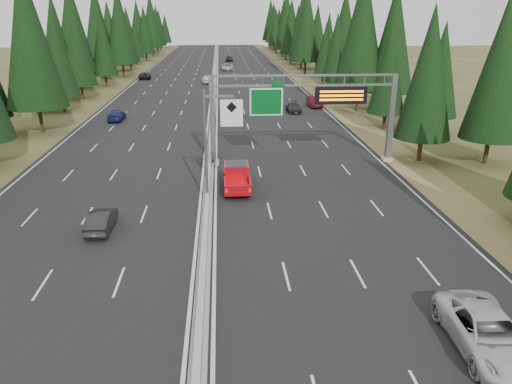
% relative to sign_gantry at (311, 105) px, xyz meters
% --- Properties ---
extents(road, '(32.00, 260.00, 0.08)m').
position_rel_sign_gantry_xyz_m(road, '(-8.92, 45.12, -5.23)').
color(road, black).
rests_on(road, ground).
extents(shoulder_right, '(3.60, 260.00, 0.06)m').
position_rel_sign_gantry_xyz_m(shoulder_right, '(8.88, 45.12, -5.24)').
color(shoulder_right, olive).
rests_on(shoulder_right, ground).
extents(shoulder_left, '(3.60, 260.00, 0.06)m').
position_rel_sign_gantry_xyz_m(shoulder_left, '(-26.72, 45.12, -5.24)').
color(shoulder_left, '#424520').
rests_on(shoulder_left, ground).
extents(median_barrier, '(0.70, 260.00, 0.85)m').
position_rel_sign_gantry_xyz_m(median_barrier, '(-8.92, 45.12, -4.85)').
color(median_barrier, gray).
rests_on(median_barrier, road).
extents(sign_gantry, '(16.75, 0.98, 7.80)m').
position_rel_sign_gantry_xyz_m(sign_gantry, '(0.00, 0.00, 0.00)').
color(sign_gantry, slate).
rests_on(sign_gantry, road).
extents(hov_sign_pole, '(2.80, 0.50, 8.00)m').
position_rel_sign_gantry_xyz_m(hov_sign_pole, '(-8.33, -9.92, -0.54)').
color(hov_sign_pole, slate).
rests_on(hov_sign_pole, road).
extents(tree_row_right, '(11.35, 240.97, 18.92)m').
position_rel_sign_gantry_xyz_m(tree_row_right, '(13.03, 50.80, 4.11)').
color(tree_row_right, black).
rests_on(tree_row_right, ground).
extents(tree_row_left, '(11.98, 244.36, 18.78)m').
position_rel_sign_gantry_xyz_m(tree_row_left, '(-30.81, 41.61, 3.84)').
color(tree_row_left, black).
rests_on(tree_row_left, ground).
extents(silver_minivan, '(2.82, 5.83, 1.60)m').
position_rel_sign_gantry_xyz_m(silver_minivan, '(2.57, -26.88, -4.39)').
color(silver_minivan, silver).
rests_on(silver_minivan, road).
extents(red_pickup, '(1.95, 5.46, 1.78)m').
position_rel_sign_gantry_xyz_m(red_pickup, '(-6.74, -6.32, -4.20)').
color(red_pickup, black).
rests_on(red_pickup, road).
extents(car_ahead_green, '(2.29, 4.77, 1.57)m').
position_rel_sign_gantry_xyz_m(car_ahead_green, '(-5.99, 21.57, -4.40)').
color(car_ahead_green, '#135339').
rests_on(car_ahead_green, road).
extents(car_ahead_dkred, '(1.75, 4.53, 1.47)m').
position_rel_sign_gantry_xyz_m(car_ahead_dkred, '(5.58, 27.87, -4.45)').
color(car_ahead_dkred, '#4C0A14').
rests_on(car_ahead_dkred, road).
extents(car_ahead_dkgrey, '(1.82, 4.44, 1.29)m').
position_rel_sign_gantry_xyz_m(car_ahead_dkgrey, '(2.06, 24.27, -4.54)').
color(car_ahead_dkgrey, black).
rests_on(car_ahead_dkgrey, road).
extents(car_ahead_white, '(2.42, 5.25, 1.46)m').
position_rel_sign_gantry_xyz_m(car_ahead_white, '(-6.15, 77.21, -4.46)').
color(car_ahead_white, '#BDBDBD').
rests_on(car_ahead_white, road).
extents(car_ahead_far, '(1.96, 4.82, 1.64)m').
position_rel_sign_gantry_xyz_m(car_ahead_far, '(-5.18, 99.65, -4.37)').
color(car_ahead_far, black).
rests_on(car_ahead_far, road).
extents(car_onc_near, '(1.38, 3.90, 1.28)m').
position_rel_sign_gantry_xyz_m(car_onc_near, '(-15.41, -13.84, -4.55)').
color(car_onc_near, black).
rests_on(car_onc_near, road).
extents(car_onc_blue, '(1.81, 4.43, 1.29)m').
position_rel_sign_gantry_xyz_m(car_onc_blue, '(-20.93, 20.29, -4.55)').
color(car_onc_blue, navy).
rests_on(car_onc_blue, road).
extents(car_onc_white, '(2.03, 4.51, 1.50)m').
position_rel_sign_gantry_xyz_m(car_onc_white, '(-10.42, 54.73, -4.44)').
color(car_onc_white, silver).
rests_on(car_onc_white, road).
extents(car_onc_far, '(2.69, 5.18, 1.40)m').
position_rel_sign_gantry_xyz_m(car_onc_far, '(-23.18, 62.22, -4.49)').
color(car_onc_far, black).
rests_on(car_onc_far, road).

